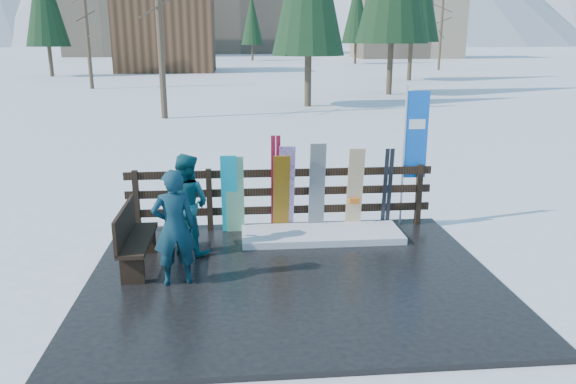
{
  "coord_description": "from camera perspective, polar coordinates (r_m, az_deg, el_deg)",
  "views": [
    {
      "loc": [
        -0.77,
        -7.67,
        3.49
      ],
      "look_at": [
        0.02,
        1.0,
        1.1
      ],
      "focal_mm": 35.0,
      "sensor_mm": 36.0,
      "label": 1
    }
  ],
  "objects": [
    {
      "name": "person_front",
      "position": [
        8.06,
        -11.48,
        -3.57
      ],
      "size": [
        0.68,
        0.52,
        1.68
      ],
      "primitive_type": "imported",
      "rotation": [
        0.0,
        0.0,
        3.34
      ],
      "color": "#114246",
      "rests_on": "deck"
    },
    {
      "name": "resort_buildings",
      "position": [
        123.25,
        -4.63,
        18.26
      ],
      "size": [
        73.0,
        87.6,
        22.6
      ],
      "color": "tan",
      "rests_on": "ground"
    },
    {
      "name": "ground",
      "position": [
        8.46,
        0.47,
        -9.01
      ],
      "size": [
        700.0,
        700.0,
        0.0
      ],
      "primitive_type": "plane",
      "color": "white",
      "rests_on": "ground"
    },
    {
      "name": "snowboard_3",
      "position": [
        10.03,
        -0.14,
        0.32
      ],
      "size": [
        0.28,
        0.4,
        1.62
      ],
      "primitive_type": "cube",
      "rotation": [
        0.23,
        0.0,
        0.0
      ],
      "color": "white",
      "rests_on": "deck"
    },
    {
      "name": "ski_pair_b",
      "position": [
        10.44,
        10.05,
        0.37
      ],
      "size": [
        0.16,
        0.17,
        1.51
      ],
      "color": "black",
      "rests_on": "deck"
    },
    {
      "name": "bench",
      "position": [
        8.85,
        -15.49,
        -4.32
      ],
      "size": [
        0.41,
        1.5,
        0.97
      ],
      "color": "black",
      "rests_on": "deck"
    },
    {
      "name": "ski_pair_a",
      "position": [
        10.07,
        -1.27,
        0.85
      ],
      "size": [
        0.17,
        0.22,
        1.78
      ],
      "color": "maroon",
      "rests_on": "deck"
    },
    {
      "name": "snow_patch",
      "position": [
        9.96,
        3.43,
        -4.32
      ],
      "size": [
        2.81,
        1.0,
        0.12
      ],
      "primitive_type": "cube",
      "color": "white",
      "rests_on": "deck"
    },
    {
      "name": "snowboard_4",
      "position": [
        10.09,
        2.97,
        0.46
      ],
      "size": [
        0.29,
        0.24,
        1.64
      ],
      "primitive_type": "cube",
      "rotation": [
        0.13,
        0.0,
        0.0
      ],
      "color": "black",
      "rests_on": "deck"
    },
    {
      "name": "fence",
      "position": [
        10.28,
        -0.74,
        -0.18
      ],
      "size": [
        5.6,
        0.1,
        1.15
      ],
      "color": "black",
      "rests_on": "deck"
    },
    {
      "name": "snowboard_0",
      "position": [
        10.02,
        -5.98,
        -0.24
      ],
      "size": [
        0.28,
        0.3,
        1.46
      ],
      "primitive_type": "cube",
      "rotation": [
        0.19,
        0.0,
        0.0
      ],
      "color": "#10D0E9",
      "rests_on": "deck"
    },
    {
      "name": "trees",
      "position": [
        55.67,
        -0.29,
        17.74
      ],
      "size": [
        42.1,
        68.89,
        12.72
      ],
      "color": "#382B1E",
      "rests_on": "ground"
    },
    {
      "name": "snowboard_5",
      "position": [
        10.22,
        6.81,
        0.29
      ],
      "size": [
        0.29,
        0.28,
        1.54
      ],
      "primitive_type": "cube",
      "rotation": [
        0.17,
        0.0,
        0.0
      ],
      "color": "silver",
      "rests_on": "deck"
    },
    {
      "name": "person_back",
      "position": [
        9.21,
        -10.28,
        -1.19
      ],
      "size": [
        1.01,
        0.94,
        1.65
      ],
      "primitive_type": "imported",
      "rotation": [
        0.0,
        0.0,
        2.62
      ],
      "color": "#145560",
      "rests_on": "deck"
    },
    {
      "name": "deck",
      "position": [
        8.45,
        0.47,
        -8.76
      ],
      "size": [
        6.0,
        5.0,
        0.08
      ],
      "primitive_type": "cube",
      "color": "black",
      "rests_on": "ground"
    },
    {
      "name": "snowboard_2",
      "position": [
        10.05,
        -0.68,
        -0.16
      ],
      "size": [
        0.29,
        0.36,
        1.45
      ],
      "primitive_type": "cube",
      "rotation": [
        0.23,
        0.0,
        0.0
      ],
      "color": "#FF9806",
      "rests_on": "deck"
    },
    {
      "name": "snowboard_1",
      "position": [
        10.02,
        -5.4,
        -0.29
      ],
      "size": [
        0.32,
        0.24,
        1.44
      ],
      "primitive_type": "cube",
      "rotation": [
        0.15,
        0.0,
        0.0
      ],
      "color": "silver",
      "rests_on": "deck"
    },
    {
      "name": "rental_flag",
      "position": [
        10.59,
        12.62,
        5.17
      ],
      "size": [
        0.45,
        0.04,
        2.6
      ],
      "color": "silver",
      "rests_on": "deck"
    }
  ]
}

